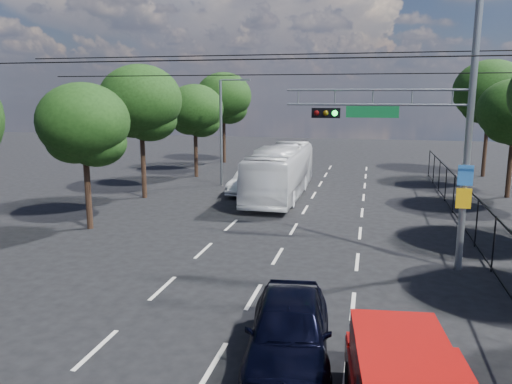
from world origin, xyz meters
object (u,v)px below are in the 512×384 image
(white_bus, at_px, (281,172))
(signal_mast, at_px, (432,120))
(white_van, at_px, (251,181))
(navy_hatchback, at_px, (289,330))

(white_bus, bearing_deg, signal_mast, -57.40)
(white_bus, xyz_separation_m, white_van, (-1.98, 0.53, -0.77))
(signal_mast, distance_m, white_bus, 13.80)
(navy_hatchback, height_order, white_van, navy_hatchback)
(signal_mast, bearing_deg, white_van, 128.16)
(signal_mast, height_order, navy_hatchback, signal_mast)
(navy_hatchback, xyz_separation_m, white_van, (-5.58, 19.21, -0.05))
(navy_hatchback, xyz_separation_m, white_bus, (-3.59, 18.68, 0.72))
(navy_hatchback, relative_size, white_bus, 0.43)
(white_van, bearing_deg, signal_mast, -44.87)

